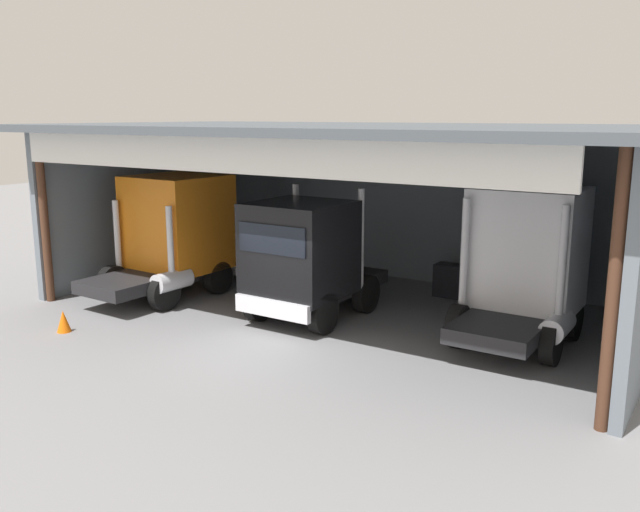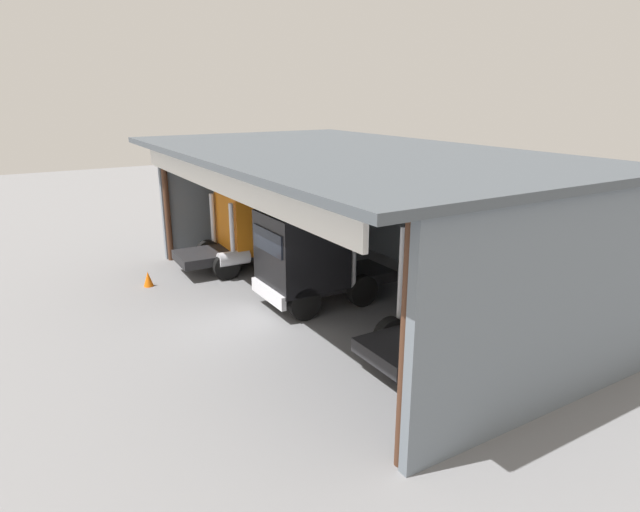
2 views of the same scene
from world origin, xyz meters
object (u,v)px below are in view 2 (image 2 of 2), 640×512
object	(u,v)px
truck_orange_center_bay	(251,220)
tool_cart	(454,288)
truck_black_center_left_bay	(309,256)
truck_white_right_bay	(461,290)
oil_drum	(458,291)
traffic_cone	(148,279)

from	to	relation	value
truck_orange_center_bay	tool_cart	bearing A→B (deg)	31.92
truck_black_center_left_bay	truck_white_right_bay	distance (m)	5.59
oil_drum	tool_cart	xyz separation A→B (m)	(-0.19, -0.01, 0.03)
truck_orange_center_bay	truck_white_right_bay	world-z (taller)	truck_white_right_bay
truck_black_center_left_bay	truck_white_right_bay	xyz separation A→B (m)	(5.37, 1.51, 0.24)
truck_black_center_left_bay	tool_cart	world-z (taller)	truck_black_center_left_bay
tool_cart	traffic_cone	world-z (taller)	tool_cart
truck_black_center_left_bay	tool_cart	bearing A→B (deg)	-118.61
tool_cart	traffic_cone	xyz separation A→B (m)	(-6.96, -8.55, -0.22)
truck_white_right_bay	truck_orange_center_bay	bearing A→B (deg)	-172.31
tool_cart	truck_black_center_left_bay	bearing A→B (deg)	-118.82
truck_orange_center_bay	oil_drum	xyz separation A→B (m)	(7.45, 4.25, -1.45)
oil_drum	truck_black_center_left_bay	bearing A→B (deg)	-120.66
truck_black_center_left_bay	truck_white_right_bay	world-z (taller)	truck_white_right_bay
truck_orange_center_bay	tool_cart	size ratio (longest dim) A/B	4.71
truck_black_center_left_bay	tool_cart	xyz separation A→B (m)	(2.38, 4.33, -1.21)
truck_white_right_bay	oil_drum	distance (m)	4.25
truck_orange_center_bay	traffic_cone	world-z (taller)	truck_orange_center_bay
tool_cart	traffic_cone	bearing A→B (deg)	-129.14
truck_black_center_left_bay	truck_white_right_bay	bearing A→B (deg)	-164.12
truck_black_center_left_bay	traffic_cone	size ratio (longest dim) A/B	8.32
oil_drum	tool_cart	distance (m)	0.19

